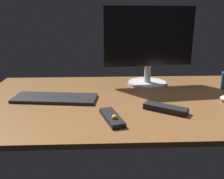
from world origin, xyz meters
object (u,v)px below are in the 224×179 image
media_remote (112,118)px  tv_remote (165,109)px  monitor (149,44)px  keyboard (55,98)px

media_remote → tv_remote: media_remote is taller
monitor → media_remote: (-22.15, -48.81, -21.62)cm
monitor → media_remote: size_ratio=2.78×
media_remote → tv_remote: bearing=93.4°
tv_remote → monitor: bearing=124.0°
monitor → keyboard: bearing=-159.3°
monitor → media_remote: 57.80cm
keyboard → tv_remote: tv_remote is taller
monitor → keyboard: (-47.95, -25.02, -21.93)cm
keyboard → media_remote: 35.10cm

